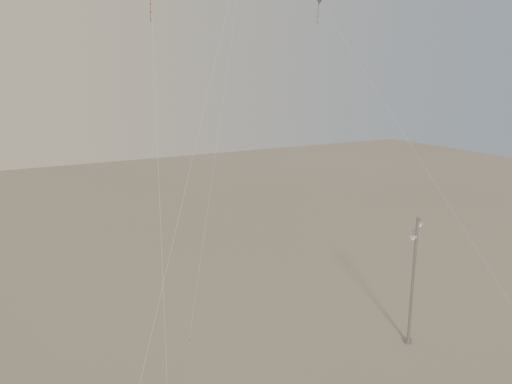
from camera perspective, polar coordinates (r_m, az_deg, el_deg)
name	(u,v)px	position (r m, az deg, el deg)	size (l,w,h in m)	color
street_lamp	(413,278)	(32.98, 17.50, -9.34)	(1.52, 0.99, 8.44)	gray
kite_1	(229,7)	(30.62, -3.14, 20.41)	(11.49, 9.11, 26.62)	#352E2C
kite_3	(156,109)	(21.74, -11.40, 9.32)	(1.56, 3.76, 20.74)	maroon
kite_4	(373,87)	(36.43, 13.27, 11.62)	(9.58, 12.49, 22.23)	#352E2C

